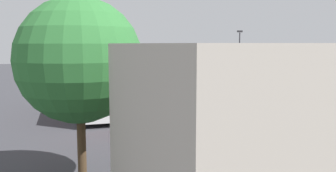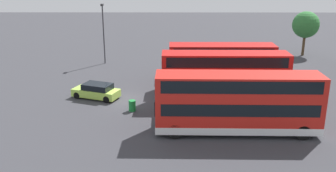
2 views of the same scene
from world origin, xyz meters
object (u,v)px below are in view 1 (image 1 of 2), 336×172
(bus_single_deck_fourth, at_px, (135,92))
(lamp_post_tall, at_px, (239,53))
(bus_single_deck_near_end, at_px, (247,88))
(bus_double_decker_fifth, at_px, (91,84))
(waste_bin_yellow, at_px, (126,92))
(bus_double_decker_second, at_px, (210,80))
(bus_double_decker_third, at_px, (171,81))
(car_hatchback_silver, at_px, (147,85))

(bus_single_deck_fourth, xyz_separation_m, lamp_post_tall, (-17.30, -13.62, 2.82))
(lamp_post_tall, bearing_deg, bus_single_deck_near_end, 64.40)
(bus_single_deck_near_end, height_order, bus_single_deck_fourth, same)
(bus_double_decker_fifth, distance_m, waste_bin_yellow, 9.51)
(bus_double_decker_second, height_order, lamp_post_tall, lamp_post_tall)
(bus_single_deck_fourth, relative_size, bus_double_decker_fifth, 0.87)
(bus_double_decker_second, height_order, bus_double_decker_fifth, same)
(bus_double_decker_second, relative_size, bus_double_decker_fifth, 0.87)
(bus_double_decker_fifth, bearing_deg, waste_bin_yellow, -118.02)
(lamp_post_tall, bearing_deg, bus_double_decker_fifth, 32.44)
(bus_double_decker_third, distance_m, waste_bin_yellow, 8.84)
(lamp_post_tall, bearing_deg, bus_double_decker_second, 52.78)
(bus_single_deck_fourth, distance_m, bus_double_decker_fifth, 3.79)
(bus_double_decker_second, distance_m, bus_single_deck_fourth, 7.06)
(bus_double_decker_second, bearing_deg, bus_double_decker_fifth, -1.11)
(bus_single_deck_near_end, distance_m, lamp_post_tall, 15.59)
(bus_double_decker_fifth, xyz_separation_m, car_hatchback_silver, (-7.65, -11.90, -1.75))
(bus_single_deck_fourth, xyz_separation_m, waste_bin_yellow, (-0.68, -8.50, -1.15))
(bus_single_deck_near_end, distance_m, bus_double_decker_second, 3.76)
(lamp_post_tall, bearing_deg, car_hatchback_silver, 6.13)
(bus_double_decker_third, bearing_deg, lamp_post_tall, -136.41)
(bus_double_decker_fifth, height_order, lamp_post_tall, lamp_post_tall)
(bus_double_decker_second, height_order, car_hatchback_silver, bus_double_decker_second)
(bus_double_decker_second, bearing_deg, bus_single_deck_fourth, 0.69)
(bus_single_deck_fourth, xyz_separation_m, car_hatchback_silver, (-3.96, -12.19, -0.92))
(bus_double_decker_second, bearing_deg, bus_double_decker_third, -3.00)
(bus_single_deck_fourth, distance_m, car_hatchback_silver, 12.85)
(bus_double_decker_third, xyz_separation_m, bus_single_deck_fourth, (3.28, 0.28, -0.83))
(bus_single_deck_fourth, bearing_deg, car_hatchback_silver, -108.01)
(bus_double_decker_second, relative_size, lamp_post_tall, 1.40)
(bus_single_deck_near_end, relative_size, lamp_post_tall, 1.49)
(bus_single_deck_near_end, bearing_deg, bus_double_decker_fifth, -1.99)
(bus_double_decker_fifth, bearing_deg, bus_double_decker_second, 178.89)
(bus_double_decker_second, distance_m, lamp_post_tall, 17.12)
(bus_double_decker_fifth, bearing_deg, bus_double_decker_third, 179.91)
(car_hatchback_silver, bearing_deg, bus_single_deck_near_end, 118.41)
(bus_single_deck_near_end, distance_m, bus_double_decker_fifth, 14.39)
(bus_single_deck_fourth, height_order, lamp_post_tall, lamp_post_tall)
(bus_single_deck_near_end, bearing_deg, car_hatchback_silver, -61.59)
(bus_double_decker_third, xyz_separation_m, car_hatchback_silver, (-0.69, -11.91, -1.75))
(bus_double_decker_third, xyz_separation_m, waste_bin_yellow, (2.59, -8.22, -1.97))
(bus_double_decker_second, height_order, waste_bin_yellow, bus_double_decker_second)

